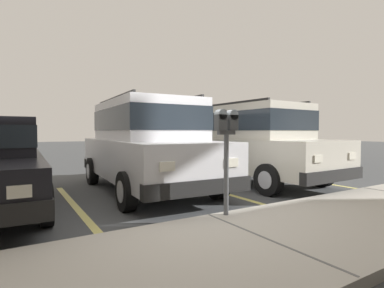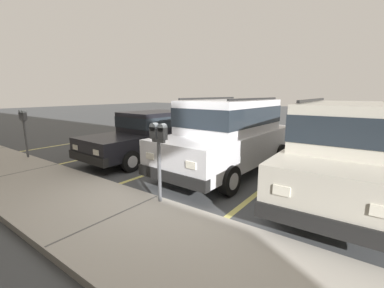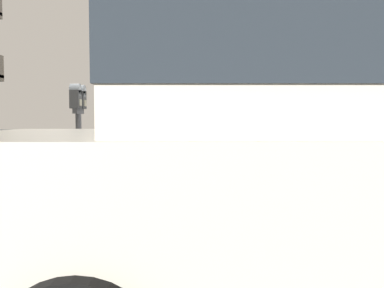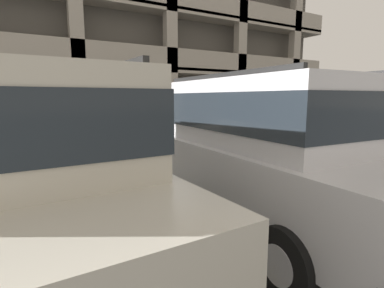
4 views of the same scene
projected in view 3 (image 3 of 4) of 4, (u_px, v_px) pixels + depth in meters
ground_plane at (112, 217)px, 5.46m from camera, size 80.00×80.00×0.10m
sidewalk at (11, 208)px, 5.49m from camera, size 40.00×2.20×0.12m
parking_stall_lines at (218, 193)px, 6.88m from camera, size 11.80×4.80×0.01m
silver_suv at (311, 128)px, 5.16m from camera, size 2.15×4.85×2.03m
red_sedan at (382, 140)px, 2.40m from camera, size 2.11×4.83×2.03m
dark_hatchback at (264, 139)px, 8.12m from camera, size 1.95×4.54×1.54m
parking_meter_near at (78, 116)px, 5.18m from camera, size 0.35×0.12×1.50m
parking_meter_far at (144, 117)px, 11.01m from camera, size 0.35×0.12×1.51m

